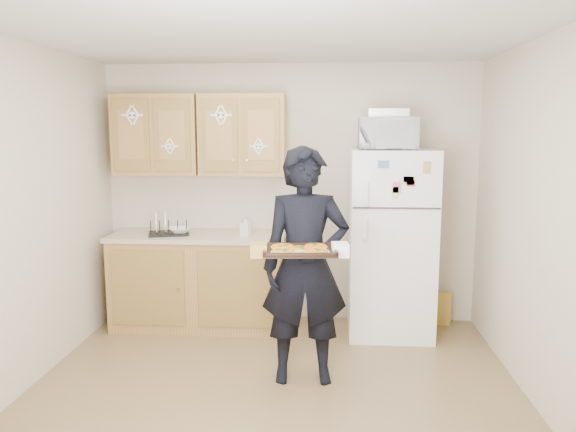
{
  "coord_description": "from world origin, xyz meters",
  "views": [
    {
      "loc": [
        0.38,
        -3.66,
        1.88
      ],
      "look_at": [
        0.08,
        0.45,
        1.24
      ],
      "focal_mm": 35.0,
      "sensor_mm": 36.0,
      "label": 1
    }
  ],
  "objects_px": {
    "baking_tray": "(300,251)",
    "microwave": "(388,133)",
    "dish_rack": "(169,227)",
    "refrigerator": "(391,243)",
    "person": "(305,266)"
  },
  "relations": [
    {
      "from": "baking_tray",
      "to": "microwave",
      "type": "relative_size",
      "value": 0.97
    },
    {
      "from": "baking_tray",
      "to": "dish_rack",
      "type": "xyz_separation_m",
      "value": [
        -1.3,
        1.35,
        -0.08
      ]
    },
    {
      "from": "microwave",
      "to": "refrigerator",
      "type": "bearing_deg",
      "value": 39.48
    },
    {
      "from": "refrigerator",
      "to": "baking_tray",
      "type": "bearing_deg",
      "value": -119.37
    },
    {
      "from": "baking_tray",
      "to": "microwave",
      "type": "xyz_separation_m",
      "value": [
        0.7,
        1.31,
        0.78
      ]
    },
    {
      "from": "microwave",
      "to": "dish_rack",
      "type": "height_order",
      "value": "microwave"
    },
    {
      "from": "refrigerator",
      "to": "dish_rack",
      "type": "xyz_separation_m",
      "value": [
        -2.06,
        -0.0,
        0.12
      ]
    },
    {
      "from": "refrigerator",
      "to": "microwave",
      "type": "height_order",
      "value": "microwave"
    },
    {
      "from": "refrigerator",
      "to": "person",
      "type": "relative_size",
      "value": 0.97
    },
    {
      "from": "microwave",
      "to": "dish_rack",
      "type": "distance_m",
      "value": 2.19
    },
    {
      "from": "person",
      "to": "baking_tray",
      "type": "xyz_separation_m",
      "value": [
        -0.03,
        -0.3,
        0.18
      ]
    },
    {
      "from": "refrigerator",
      "to": "baking_tray",
      "type": "relative_size",
      "value": 3.44
    },
    {
      "from": "refrigerator",
      "to": "person",
      "type": "bearing_deg",
      "value": -124.79
    },
    {
      "from": "refrigerator",
      "to": "dish_rack",
      "type": "distance_m",
      "value": 2.07
    },
    {
      "from": "refrigerator",
      "to": "baking_tray",
      "type": "height_order",
      "value": "refrigerator"
    }
  ]
}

